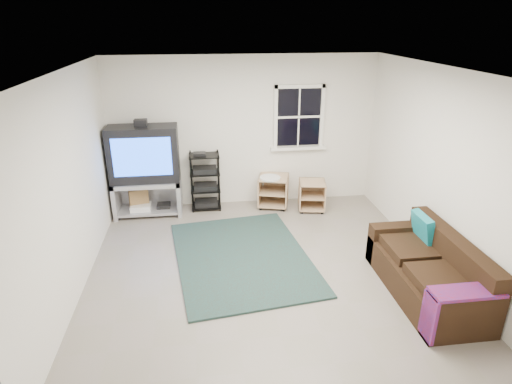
{
  "coord_description": "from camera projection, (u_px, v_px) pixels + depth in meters",
  "views": [
    {
      "loc": [
        -0.74,
        -4.91,
        3.15
      ],
      "look_at": [
        -0.04,
        0.4,
        0.96
      ],
      "focal_mm": 30.0,
      "sensor_mm": 36.0,
      "label": 1
    }
  ],
  "objects": [
    {
      "name": "room",
      "position": [
        299.0,
        121.0,
        7.42
      ],
      "size": [
        4.6,
        4.62,
        4.6
      ],
      "color": "slate",
      "rests_on": "ground"
    },
    {
      "name": "tv_unit",
      "position": [
        145.0,
        164.0,
        7.07
      ],
      "size": [
        1.12,
        0.56,
        1.65
      ],
      "color": "#A4A4AD",
      "rests_on": "ground"
    },
    {
      "name": "av_rack",
      "position": [
        205.0,
        185.0,
        7.45
      ],
      "size": [
        0.51,
        0.37,
        1.02
      ],
      "color": "black",
      "rests_on": "ground"
    },
    {
      "name": "side_table_left",
      "position": [
        312.0,
        194.0,
        7.48
      ],
      "size": [
        0.51,
        0.51,
        0.52
      ],
      "rotation": [
        0.0,
        0.0,
        -0.17
      ],
      "color": "tan",
      "rests_on": "ground"
    },
    {
      "name": "side_table_right",
      "position": [
        273.0,
        188.0,
        7.6
      ],
      "size": [
        0.62,
        0.62,
        0.59
      ],
      "rotation": [
        0.0,
        0.0,
        -0.27
      ],
      "color": "tan",
      "rests_on": "ground"
    },
    {
      "name": "sofa",
      "position": [
        429.0,
        273.0,
        5.15
      ],
      "size": [
        0.8,
        1.81,
        0.83
      ],
      "color": "black",
      "rests_on": "ground"
    },
    {
      "name": "shag_rug",
      "position": [
        242.0,
        256.0,
        6.04
      ],
      "size": [
        2.09,
        2.67,
        0.03
      ],
      "primitive_type": "cube",
      "rotation": [
        0.0,
        0.0,
        0.13
      ],
      "color": "black",
      "rests_on": "ground"
    },
    {
      "name": "paper_bag",
      "position": [
        139.0,
        201.0,
        7.36
      ],
      "size": [
        0.35,
        0.27,
        0.45
      ],
      "primitive_type": "cube",
      "rotation": [
        0.0,
        0.0,
        0.26
      ],
      "color": "#987144",
      "rests_on": "ground"
    }
  ]
}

